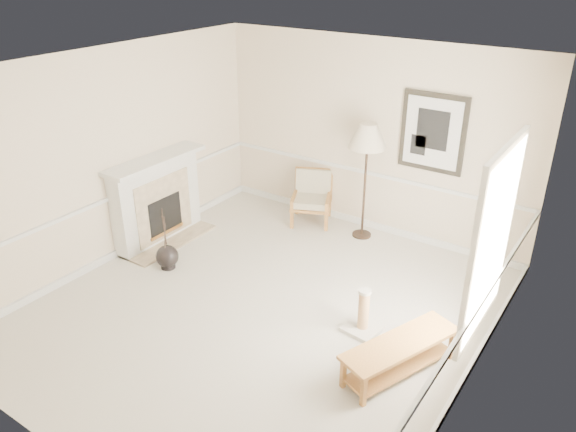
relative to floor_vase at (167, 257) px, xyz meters
The scene contains 8 objects.
ground 1.65m from the floor_vase, ahead, with size 5.50×5.50×0.00m, color silver.
room 2.46m from the floor_vase, ahead, with size 5.04×5.54×2.92m.
fireplace 1.01m from the floor_vase, 141.67° to the left, with size 0.64×1.64×1.31m.
floor_vase is the anchor object (origin of this frame).
armchair 2.56m from the floor_vase, 70.78° to the left, with size 0.83×0.85×0.81m.
floor_lamp 3.25m from the floor_vase, 53.04° to the left, with size 0.62×0.62×1.77m.
bench 3.51m from the floor_vase, ahead, with size 0.88×1.41×0.39m.
scratching_post 2.88m from the floor_vase, ahead, with size 0.43×0.43×0.55m.
Camera 1 is at (3.48, -4.54, 4.03)m, focal length 35.00 mm.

